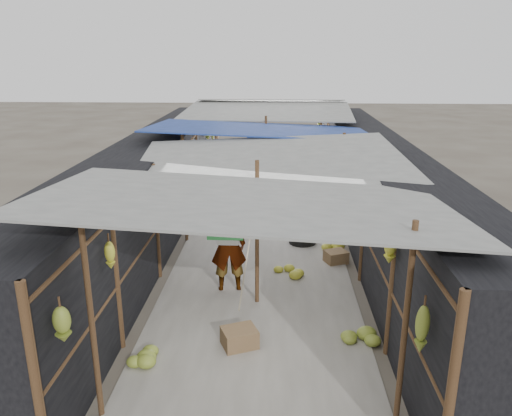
# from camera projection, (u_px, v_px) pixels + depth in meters

# --- Properties ---
(aisle_slab) EXTENTS (3.60, 16.00, 0.02)m
(aisle_slab) POSITION_uv_depth(u_px,v_px,m) (263.00, 234.00, 12.29)
(aisle_slab) COLOR #9E998E
(aisle_slab) RESTS_ON ground
(stall_left) EXTENTS (1.40, 15.00, 2.30)m
(stall_left) POSITION_uv_depth(u_px,v_px,m) (152.00, 188.00, 12.07)
(stall_left) COLOR black
(stall_left) RESTS_ON ground
(stall_right) EXTENTS (1.40, 15.00, 2.30)m
(stall_right) POSITION_uv_depth(u_px,v_px,m) (377.00, 191.00, 11.84)
(stall_right) COLOR black
(stall_right) RESTS_ON ground
(crate_near) EXTENTS (0.62, 0.57, 0.30)m
(crate_near) POSITION_uv_depth(u_px,v_px,m) (240.00, 338.00, 7.56)
(crate_near) COLOR olive
(crate_near) RESTS_ON ground
(crate_mid) EXTENTS (0.55, 0.50, 0.27)m
(crate_mid) POSITION_uv_depth(u_px,v_px,m) (336.00, 257.00, 10.60)
(crate_mid) COLOR olive
(crate_mid) RESTS_ON ground
(crate_back) EXTENTS (0.51, 0.44, 0.29)m
(crate_back) POSITION_uv_depth(u_px,v_px,m) (244.00, 209.00, 13.76)
(crate_back) COLOR olive
(crate_back) RESTS_ON ground
(black_basin) EXTENTS (0.63, 0.63, 0.19)m
(black_basin) POSITION_uv_depth(u_px,v_px,m) (302.00, 240.00, 11.68)
(black_basin) COLOR black
(black_basin) RESTS_ON ground
(vendor_elderly) EXTENTS (0.72, 0.53, 1.82)m
(vendor_elderly) POSITION_uv_depth(u_px,v_px,m) (228.00, 245.00, 9.17)
(vendor_elderly) COLOR white
(vendor_elderly) RESTS_ON ground
(shopper_blue) EXTENTS (0.93, 0.79, 1.70)m
(shopper_blue) POSITION_uv_depth(u_px,v_px,m) (248.00, 173.00, 14.90)
(shopper_blue) COLOR #1F349B
(shopper_blue) RESTS_ON ground
(vendor_seated) EXTENTS (0.32, 0.53, 0.81)m
(vendor_seated) POSITION_uv_depth(u_px,v_px,m) (318.00, 208.00, 13.00)
(vendor_seated) COLOR #48413E
(vendor_seated) RESTS_ON ground
(market_canopy) EXTENTS (5.62, 15.20, 2.77)m
(market_canopy) POSITION_uv_depth(u_px,v_px,m) (265.00, 135.00, 11.90)
(market_canopy) COLOR brown
(market_canopy) RESTS_ON ground
(hanging_bananas) EXTENTS (3.96, 14.33, 0.83)m
(hanging_bananas) POSITION_uv_depth(u_px,v_px,m) (266.00, 167.00, 11.85)
(hanging_bananas) COLOR olive
(hanging_bananas) RESTS_ON ground
(floor_bananas) EXTENTS (3.84, 10.07, 0.35)m
(floor_bananas) POSITION_uv_depth(u_px,v_px,m) (256.00, 235.00, 11.83)
(floor_bananas) COLOR olive
(floor_bananas) RESTS_ON ground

